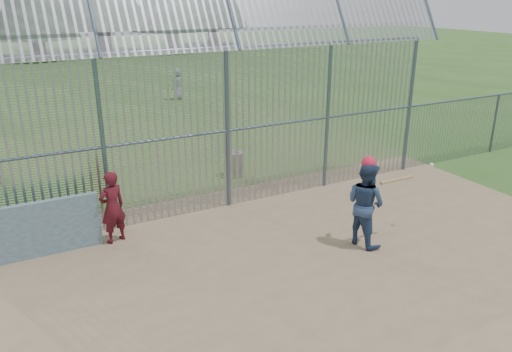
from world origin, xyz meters
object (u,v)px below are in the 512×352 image
dugout_wall (37,230)px  onlooker (112,207)px  trash_can (236,164)px  batter (365,204)px

dugout_wall → onlooker: onlooker is taller
onlooker → trash_can: (4.19, 2.59, -0.45)m
dugout_wall → batter: 6.86m
dugout_wall → trash_can: bearing=23.8°
onlooker → dugout_wall: bearing=-21.8°
batter → trash_can: bearing=-3.9°
batter → onlooker: bearing=50.9°
batter → trash_can: (-0.59, 5.20, -0.57)m
onlooker → trash_can: size_ratio=1.99×
batter → onlooker: size_ratio=1.15×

